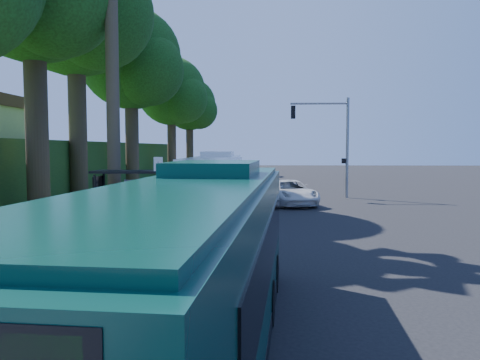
{
  "coord_description": "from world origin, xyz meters",
  "views": [
    {
      "loc": [
        -1.63,
        -23.0,
        3.55
      ],
      "look_at": [
        -2.42,
        1.0,
        1.87
      ],
      "focal_mm": 35.0,
      "sensor_mm": 36.0,
      "label": 1
    }
  ],
  "objects_px": {
    "bus_shelter": "(127,187)",
    "pickup": "(289,192)",
    "white_bus": "(214,185)",
    "teal_bus": "(196,269)"
  },
  "relations": [
    {
      "from": "bus_shelter",
      "to": "pickup",
      "type": "bearing_deg",
      "value": 48.63
    },
    {
      "from": "bus_shelter",
      "to": "white_bus",
      "type": "distance_m",
      "value": 5.25
    },
    {
      "from": "teal_bus",
      "to": "white_bus",
      "type": "bearing_deg",
      "value": 98.79
    },
    {
      "from": "teal_bus",
      "to": "bus_shelter",
      "type": "bearing_deg",
      "value": 114.88
    },
    {
      "from": "bus_shelter",
      "to": "white_bus",
      "type": "height_order",
      "value": "white_bus"
    },
    {
      "from": "bus_shelter",
      "to": "teal_bus",
      "type": "xyz_separation_m",
      "value": [
        4.66,
        -12.77,
        -0.21
      ]
    },
    {
      "from": "pickup",
      "to": "teal_bus",
      "type": "bearing_deg",
      "value": -111.86
    },
    {
      "from": "white_bus",
      "to": "teal_bus",
      "type": "height_order",
      "value": "white_bus"
    },
    {
      "from": "white_bus",
      "to": "teal_bus",
      "type": "distance_m",
      "value": 16.71
    },
    {
      "from": "teal_bus",
      "to": "pickup",
      "type": "distance_m",
      "value": 21.76
    }
  ]
}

